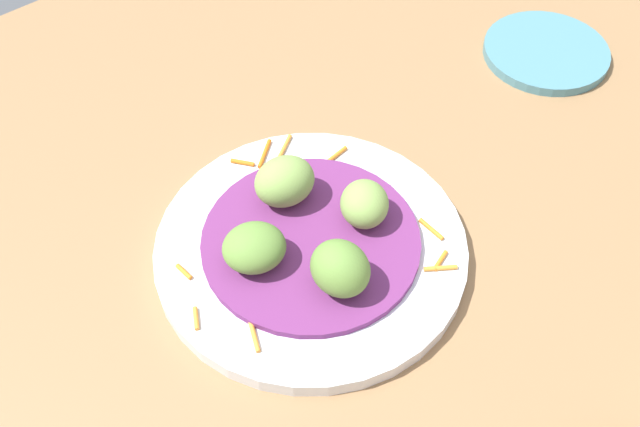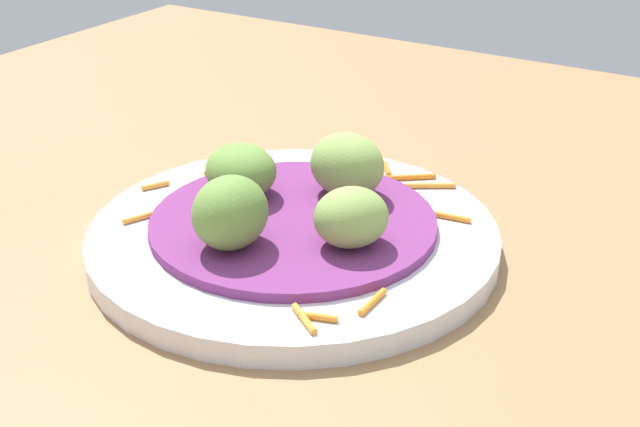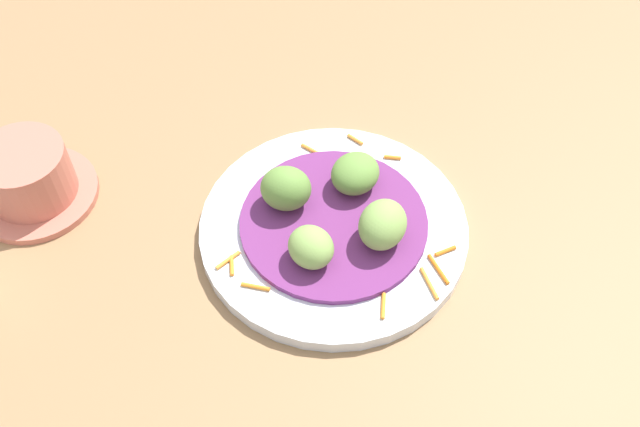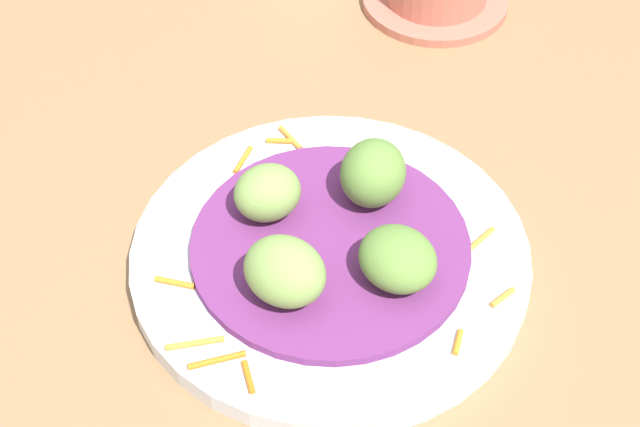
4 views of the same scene
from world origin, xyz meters
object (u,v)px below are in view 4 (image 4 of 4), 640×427
object	(u,v)px
guac_scoop_back	(372,174)
guac_scoop_right	(398,259)
guac_scoop_left	(267,193)
guac_scoop_center	(285,271)
main_plate	(330,257)

from	to	relation	value
guac_scoop_back	guac_scoop_right	bearing A→B (deg)	121.85
guac_scoop_left	guac_scoop_back	size ratio (longest dim) A/B	0.91
guac_scoop_back	guac_scoop_left	bearing A→B (deg)	31.85
guac_scoop_center	guac_scoop_back	bearing A→B (deg)	-103.15
main_plate	guac_scoop_center	xyz separation A→B (cm)	(1.16, 4.98, 3.63)
guac_scoop_right	guac_scoop_center	bearing A→B (deg)	31.85
guac_scoop_right	guac_scoop_left	bearing A→B (deg)	-13.15
main_plate	guac_scoop_left	world-z (taller)	guac_scoop_left
guac_scoop_left	guac_scoop_back	world-z (taller)	guac_scoop_back
guac_scoop_center	guac_scoop_right	xyz separation A→B (cm)	(-6.15, -3.82, -0.40)
guac_scoop_right	guac_scoop_back	distance (cm)	7.25
main_plate	guac_scoop_right	bearing A→B (deg)	166.85
guac_scoop_left	guac_scoop_back	xyz separation A→B (cm)	(-6.15, -3.82, 0.39)
guac_scoop_center	guac_scoop_left	bearing A→B (deg)	-58.15
guac_scoop_back	main_plate	bearing A→B (deg)	76.85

